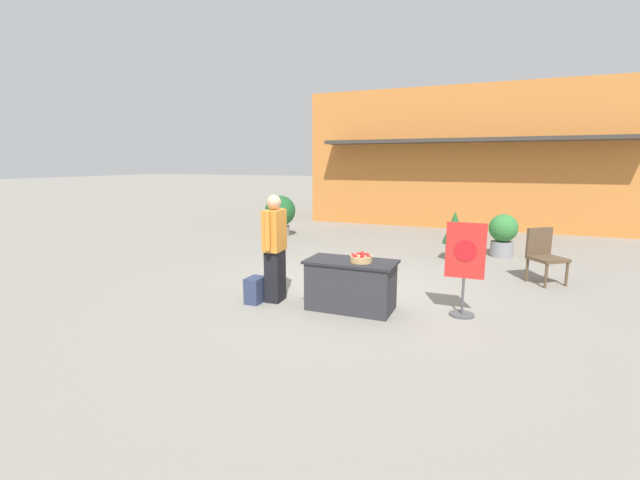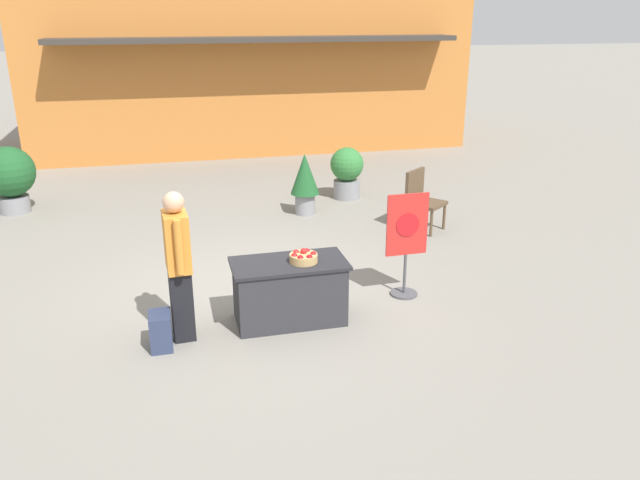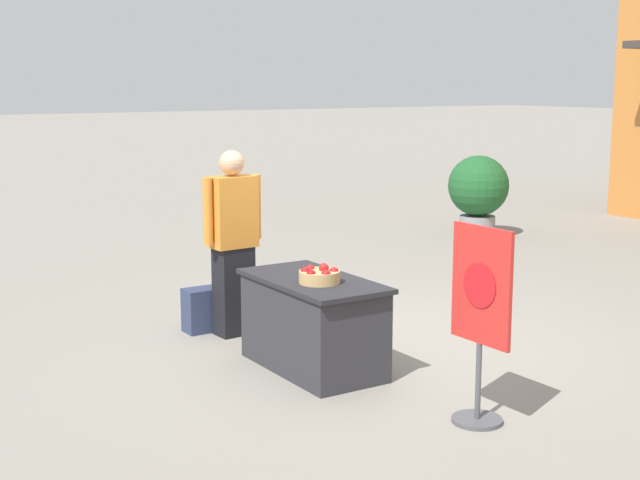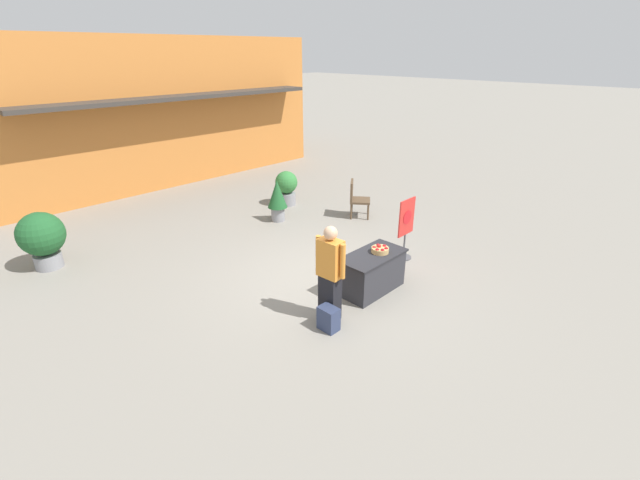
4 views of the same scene
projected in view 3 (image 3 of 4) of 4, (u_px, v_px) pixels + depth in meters
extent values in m
plane|color=gray|center=(372.00, 342.00, 8.21)|extent=(120.00, 120.00, 0.00)
cube|color=#2D2D33|center=(313.00, 326.00, 7.39)|extent=(1.29, 0.67, 0.73)
cube|color=#242428|center=(313.00, 281.00, 7.32)|extent=(1.38, 0.72, 0.04)
cylinder|color=tan|center=(320.00, 277.00, 7.15)|extent=(0.33, 0.33, 0.10)
sphere|color=red|center=(326.00, 275.00, 7.04)|extent=(0.08, 0.08, 0.08)
sphere|color=red|center=(334.00, 272.00, 7.14)|extent=(0.08, 0.08, 0.08)
sphere|color=red|center=(325.00, 269.00, 7.25)|extent=(0.08, 0.08, 0.08)
sphere|color=red|center=(310.00, 270.00, 7.23)|extent=(0.08, 0.08, 0.08)
sphere|color=#A30F14|center=(305.00, 272.00, 7.14)|extent=(0.08, 0.08, 0.08)
sphere|color=#A30F14|center=(311.00, 275.00, 7.05)|extent=(0.08, 0.08, 0.08)
sphere|color=red|center=(324.00, 268.00, 7.15)|extent=(0.08, 0.08, 0.08)
cube|color=black|center=(234.00, 291.00, 8.40)|extent=(0.26, 0.36, 0.84)
cube|color=orange|center=(232.00, 212.00, 8.27)|extent=(0.29, 0.44, 0.66)
sphere|color=tan|center=(232.00, 163.00, 8.19)|extent=(0.23, 0.23, 0.23)
cylinder|color=orange|center=(256.00, 207.00, 8.41)|extent=(0.09, 0.09, 0.61)
cylinder|color=orange|center=(208.00, 211.00, 8.11)|extent=(0.09, 0.09, 0.61)
cube|color=#2D3856|center=(202.00, 310.00, 8.54)|extent=(0.24, 0.34, 0.42)
cylinder|color=#4C4C51|center=(477.00, 420.00, 6.28)|extent=(0.36, 0.36, 0.03)
cylinder|color=#4C4C51|center=(478.00, 381.00, 6.23)|extent=(0.04, 0.04, 0.55)
cube|color=red|center=(481.00, 285.00, 6.11)|extent=(0.56, 0.04, 0.82)
cylinder|color=red|center=(479.00, 286.00, 6.10)|extent=(0.31, 0.01, 0.31)
cylinder|color=gray|center=(477.00, 226.00, 13.82)|extent=(0.55, 0.55, 0.32)
sphere|color=#1E5628|center=(478.00, 186.00, 13.71)|extent=(0.94, 0.94, 0.94)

